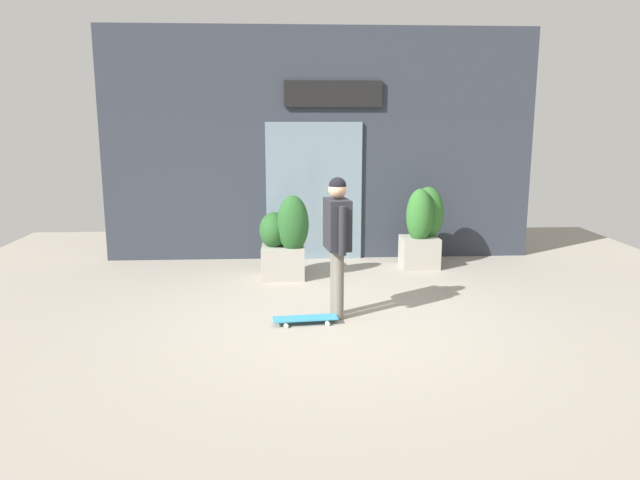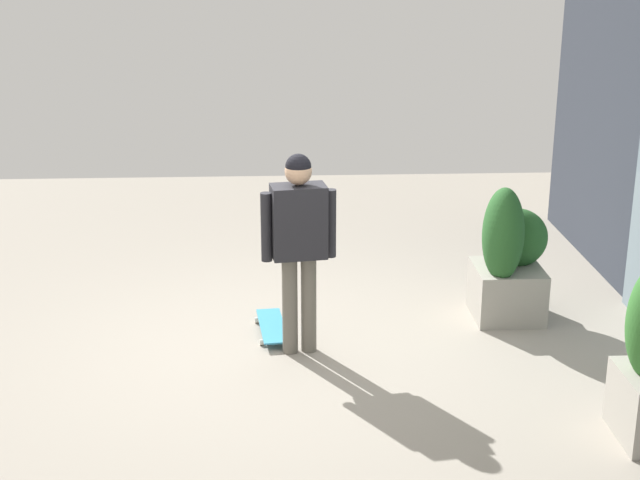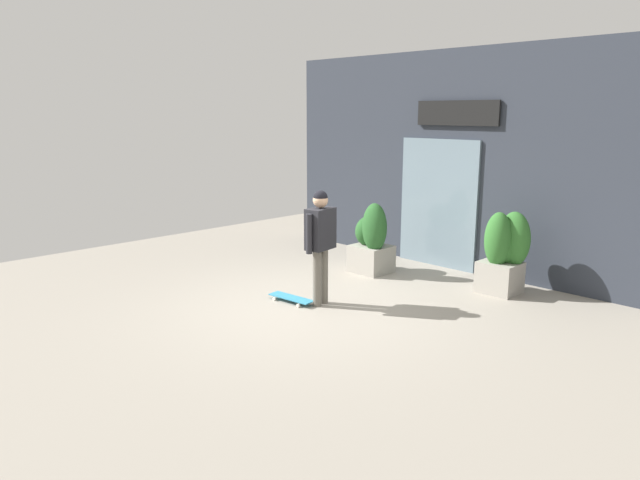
% 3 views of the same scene
% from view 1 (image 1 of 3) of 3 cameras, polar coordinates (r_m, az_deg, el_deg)
% --- Properties ---
extents(ground_plane, '(12.00, 12.00, 0.00)m').
position_cam_1_polar(ground_plane, '(7.37, 1.42, -7.45)').
color(ground_plane, gray).
extents(building_facade, '(7.31, 0.31, 3.89)m').
position_cam_1_polar(building_facade, '(10.34, -0.04, 8.88)').
color(building_facade, '#2D333D').
rests_on(building_facade, ground_plane).
extents(skateboarder, '(0.32, 0.62, 1.72)m').
position_cam_1_polar(skateboarder, '(7.16, 1.65, 0.73)').
color(skateboarder, '#666056').
rests_on(skateboarder, ground_plane).
extents(skateboard, '(0.78, 0.32, 0.08)m').
position_cam_1_polar(skateboard, '(7.17, -1.40, -7.47)').
color(skateboard, teal).
rests_on(skateboard, ground_plane).
extents(planter_box_left, '(0.70, 0.70, 1.31)m').
position_cam_1_polar(planter_box_left, '(9.91, 9.66, 1.37)').
color(planter_box_left, gray).
rests_on(planter_box_left, ground_plane).
extents(planter_box_right, '(0.75, 0.68, 1.28)m').
position_cam_1_polar(planter_box_right, '(9.12, -3.51, -0.08)').
color(planter_box_right, gray).
rests_on(planter_box_right, ground_plane).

